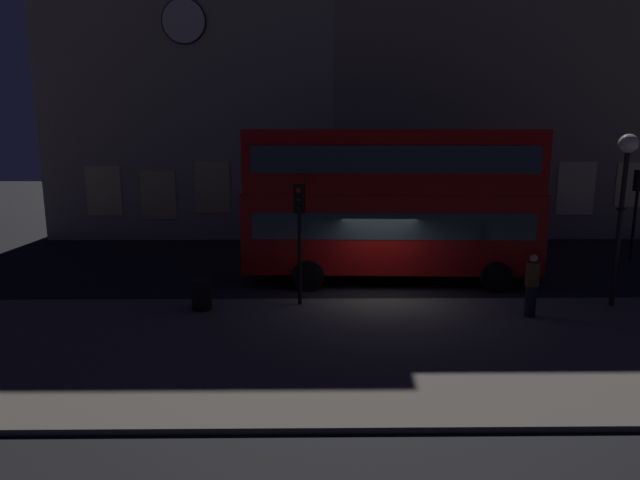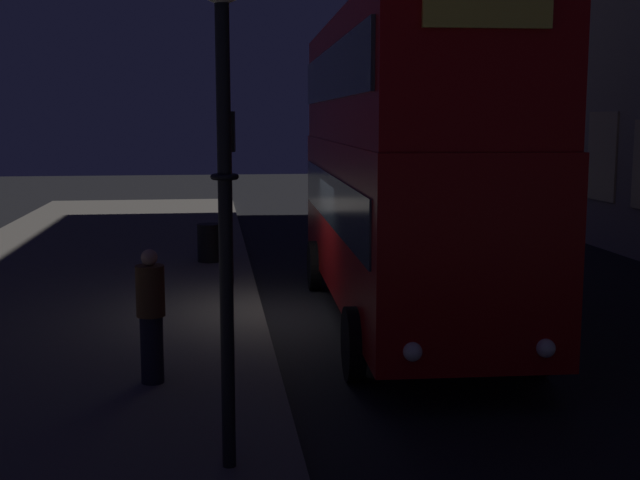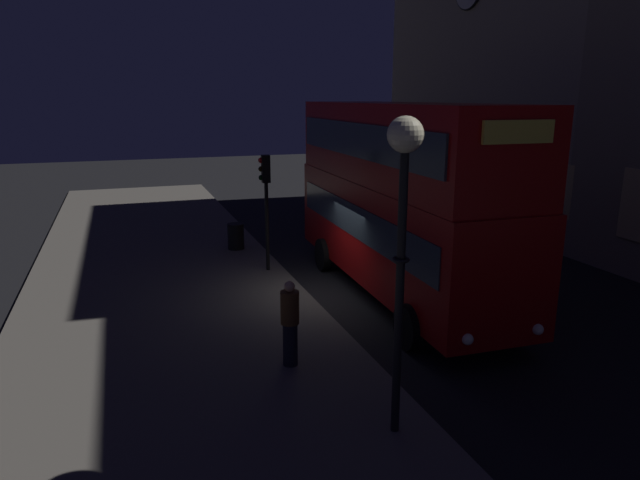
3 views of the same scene
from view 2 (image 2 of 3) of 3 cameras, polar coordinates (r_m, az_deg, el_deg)
The scene contains 7 objects.
ground_plane at distance 15.61m, azimuth -2.29°, elevation -5.25°, with size 80.00×80.00×0.00m, color black.
sidewalk_slab at distance 15.82m, azimuth -18.23°, elevation -5.27°, with size 44.00×7.80×0.12m, color #5B564F.
double_decker_bus at distance 14.99m, azimuth 5.64°, elevation 5.89°, with size 10.49×3.17×5.41m.
traffic_light_near_kerb at distance 17.75m, azimuth -6.34°, elevation 5.47°, with size 0.35×0.38×3.70m.
street_lamp at distance 8.17m, azimuth -6.71°, elevation 11.30°, with size 0.55×0.55×5.18m.
pedestrian at distance 11.39m, azimuth -11.57°, elevation -5.07°, with size 0.39×0.39×1.83m.
litter_bin at distance 20.89m, azimuth -7.63°, elevation -0.18°, with size 0.60×0.60×0.95m, color black.
Camera 2 is at (15.11, -1.36, 3.67)m, focal length 46.44 mm.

